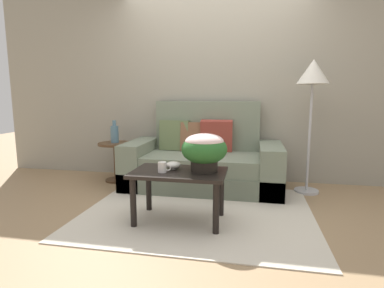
# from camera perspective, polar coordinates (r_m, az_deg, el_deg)

# --- Properties ---
(ground_plane) EXTENTS (14.00, 14.00, 0.00)m
(ground_plane) POSITION_cam_1_polar(r_m,az_deg,el_deg) (3.19, 1.31, -12.15)
(ground_plane) COLOR #997A56
(wall_back) EXTENTS (6.40, 0.12, 2.78)m
(wall_back) POSITION_cam_1_polar(r_m,az_deg,el_deg) (4.30, 4.51, 12.14)
(wall_back) COLOR gray
(wall_back) RESTS_ON ground
(area_rug) EXTENTS (2.22, 1.83, 0.01)m
(area_rug) POSITION_cam_1_polar(r_m,az_deg,el_deg) (3.15, 1.16, -12.36)
(area_rug) COLOR beige
(area_rug) RESTS_ON ground
(couch) EXTENTS (1.92, 0.91, 1.08)m
(couch) POSITION_cam_1_polar(r_m,az_deg,el_deg) (3.91, 2.06, -3.40)
(couch) COLOR #626B59
(couch) RESTS_ON ground
(coffee_table) EXTENTS (0.84, 0.52, 0.48)m
(coffee_table) POSITION_cam_1_polar(r_m,az_deg,el_deg) (2.80, -2.42, -6.65)
(coffee_table) COLOR black
(coffee_table) RESTS_ON ground
(side_table) EXTENTS (0.45, 0.45, 0.53)m
(side_table) POSITION_cam_1_polar(r_m,az_deg,el_deg) (4.27, -13.99, -1.92)
(side_table) COLOR #4C331E
(side_table) RESTS_ON ground
(floor_lamp) EXTENTS (0.36, 0.36, 1.56)m
(floor_lamp) POSITION_cam_1_polar(r_m,az_deg,el_deg) (3.83, 21.50, 10.81)
(floor_lamp) COLOR #B2B2B7
(floor_lamp) RESTS_ON ground
(potted_plant) EXTENTS (0.41, 0.41, 0.34)m
(potted_plant) POSITION_cam_1_polar(r_m,az_deg,el_deg) (2.75, 2.29, -0.87)
(potted_plant) COLOR black
(potted_plant) RESTS_ON coffee_table
(coffee_mug) EXTENTS (0.12, 0.08, 0.09)m
(coffee_mug) POSITION_cam_1_polar(r_m,az_deg,el_deg) (2.74, -5.46, -4.30)
(coffee_mug) COLOR white
(coffee_mug) RESTS_ON coffee_table
(snack_bowl) EXTENTS (0.14, 0.14, 0.07)m
(snack_bowl) POSITION_cam_1_polar(r_m,az_deg,el_deg) (2.85, -3.46, -3.91)
(snack_bowl) COLOR silver
(snack_bowl) RESTS_ON coffee_table
(table_vase) EXTENTS (0.10, 0.10, 0.30)m
(table_vase) POSITION_cam_1_polar(r_m,az_deg,el_deg) (4.24, -14.16, 1.89)
(table_vase) COLOR slate
(table_vase) RESTS_ON side_table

